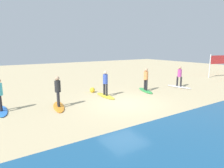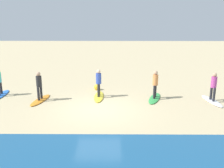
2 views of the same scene
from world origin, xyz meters
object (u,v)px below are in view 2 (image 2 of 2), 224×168
at_px(surfer_white, 214,85).
at_px(surfboard_green, 154,98).
at_px(surfer_yellow, 99,81).
at_px(surfer_green, 155,82).
at_px(surfboard_yellow, 99,97).
at_px(surfer_orange, 39,84).
at_px(surfboard_orange, 40,100).
at_px(surfboard_white, 212,101).
at_px(surfboard_blue, 1,95).
at_px(beach_ball, 97,87).

height_order(surfer_white, surfboard_green, surfer_white).
relative_size(surfer_white, surfer_yellow, 1.00).
xyz_separation_m(surfboard_green, surfer_green, (0.00, 0.00, 0.99)).
relative_size(surfboard_yellow, surfer_orange, 1.28).
bearing_deg(surfboard_orange, surfboard_white, 102.69).
bearing_deg(surfboard_white, surfboard_orange, -100.83).
relative_size(surfboard_white, surfboard_yellow, 1.00).
distance_m(surfer_white, surfer_orange, 9.96).
relative_size(surfer_white, surfboard_orange, 0.78).
bearing_deg(surfboard_white, surfer_yellow, -106.67).
distance_m(surfboard_yellow, surfboard_blue, 6.08).
distance_m(surfboard_yellow, surfboard_orange, 3.44).
xyz_separation_m(surfboard_white, surfer_orange, (9.96, -0.09, 0.99)).
bearing_deg(surfboard_orange, surfer_white, 102.69).
height_order(surfer_green, surfboard_yellow, surfer_green).
height_order(surfer_yellow, surfboard_orange, surfer_yellow).
bearing_deg(surfer_orange, surfer_yellow, -169.26).
height_order(surfer_white, surfboard_orange, surfer_white).
relative_size(surfboard_white, surfboard_green, 1.00).
bearing_deg(surfboard_orange, surfer_yellow, 113.95).
xyz_separation_m(surfboard_green, surfer_orange, (6.72, 0.35, 0.99)).
xyz_separation_m(surfboard_white, surfboard_yellow, (6.58, -0.73, 0.00)).
distance_m(surfboard_white, surfer_yellow, 6.69).
bearing_deg(surfer_orange, surfer_green, -176.98).
xyz_separation_m(surfboard_orange, beach_ball, (-3.17, -2.12, 0.15)).
distance_m(surfer_green, surfer_orange, 6.72).
height_order(surfer_green, surfboard_blue, surfer_green).
height_order(surfer_white, surfboard_blue, surfer_white).
distance_m(surfboard_yellow, surfer_yellow, 0.99).
bearing_deg(surfer_green, surfer_yellow, -4.93).
bearing_deg(surfboard_yellow, surfboard_green, 86.11).
bearing_deg(surfer_green, surfboard_green, 180.00).
bearing_deg(surfboard_blue, beach_ball, 103.60).
height_order(surfer_green, surfboard_orange, surfer_green).
xyz_separation_m(surfer_yellow, surfboard_orange, (3.38, 0.64, -0.99)).
bearing_deg(surfboard_white, surfboard_green, -108.13).
bearing_deg(surfer_green, surfer_white, 172.18).
xyz_separation_m(surfer_white, surfboard_yellow, (6.58, -0.73, -0.99)).
bearing_deg(surfboard_green, surfboard_white, 101.14).
relative_size(surfer_green, surfboard_blue, 0.78).
height_order(surfer_orange, surfboard_blue, surfer_orange).
bearing_deg(surfer_yellow, surfboard_green, 175.07).
bearing_deg(surfer_green, surfboard_white, 172.18).
bearing_deg(beach_ball, surfboard_green, 153.53).
bearing_deg(surfboard_orange, beach_ball, 137.00).
xyz_separation_m(surfboard_white, surfboard_orange, (9.96, -0.09, 0.00)).
relative_size(surfboard_yellow, surfer_yellow, 1.28).
height_order(surfboard_white, surfboard_yellow, same).
bearing_deg(surfboard_green, surfboard_blue, -74.22).
bearing_deg(surfer_yellow, surfboard_blue, -2.23).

